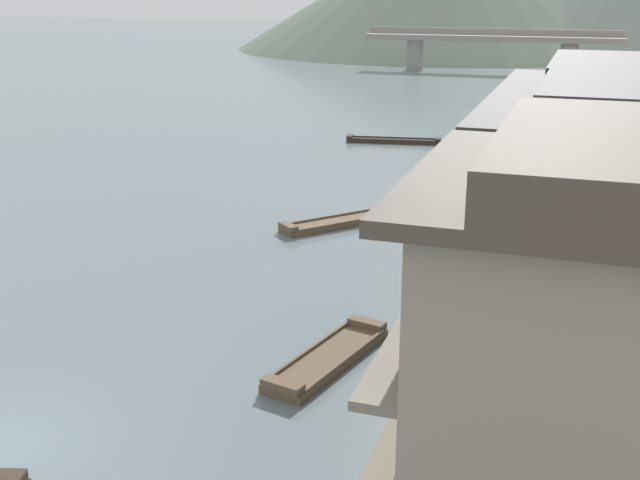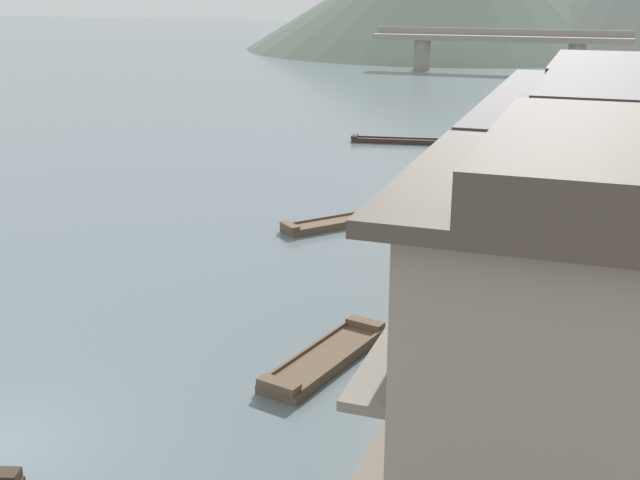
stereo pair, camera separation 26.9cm
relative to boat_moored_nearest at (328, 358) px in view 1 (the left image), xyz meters
The scene contains 9 objects.
boat_moored_nearest is the anchor object (origin of this frame).
boat_moored_second 28.92m from the boat_moored_nearest, 100.60° to the left, with size 5.64×1.76×0.38m.
boat_moored_third 26.88m from the boat_moored_nearest, 88.37° to the left, with size 1.23×4.67×0.44m.
boat_moored_far 11.91m from the boat_moored_nearest, 104.73° to the left, with size 4.38×4.98×0.40m.
boat_midriver_drifting 39.12m from the boat_moored_nearest, 89.53° to the left, with size 1.26×3.90×0.36m.
house_waterfront_nearest 7.85m from the boat_moored_nearest, 39.23° to the right, with size 5.22×6.63×6.14m.
house_waterfront_second 7.19m from the boat_moored_nearest, 18.94° to the left, with size 6.20×5.56×6.14m.
house_waterfront_tall 10.55m from the boat_moored_nearest, 55.32° to the left, with size 5.69×6.73×6.14m.
stone_bridge 71.70m from the boat_moored_nearest, 94.17° to the left, with size 27.43×2.40×4.57m.
Camera 1 is at (10.63, -10.54, 8.82)m, focal length 43.76 mm.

